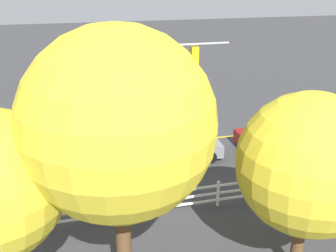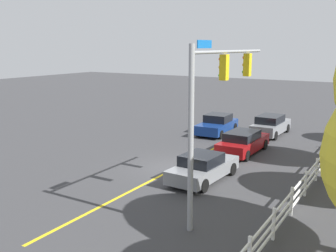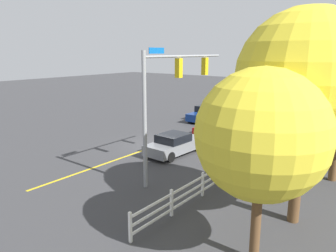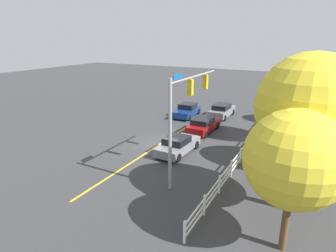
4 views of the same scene
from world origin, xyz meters
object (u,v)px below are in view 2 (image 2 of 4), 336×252
(car_0, at_px, (217,125))
(car_1, at_px, (203,167))
(car_3, at_px, (271,125))
(car_2, at_px, (243,142))

(car_0, bearing_deg, car_1, 17.58)
(car_0, distance_m, car_3, 3.94)
(car_1, relative_size, car_3, 1.00)
(car_0, distance_m, car_1, 10.83)
(car_0, height_order, car_1, car_0)
(car_0, xyz_separation_m, car_3, (-1.67, 3.57, 0.04))
(car_0, height_order, car_2, car_0)
(car_2, bearing_deg, car_0, 41.26)
(car_1, xyz_separation_m, car_3, (-11.80, -0.25, 0.07))
(car_0, relative_size, car_2, 0.97)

